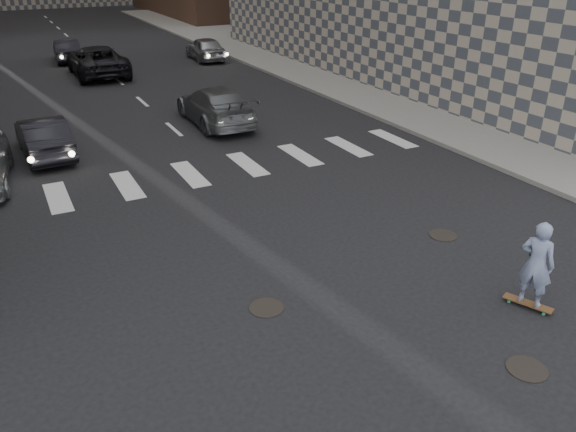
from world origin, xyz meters
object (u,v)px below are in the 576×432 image
object	(u,v)px
traffic_car_b	(215,105)
traffic_car_c	(97,61)
traffic_car_a	(44,137)
traffic_car_e	(67,50)
skateboarder	(537,264)
traffic_car_d	(205,48)

from	to	relation	value
traffic_car_b	traffic_car_c	xyz separation A→B (m)	(-2.46, 12.00, 0.07)
traffic_car_a	traffic_car_e	xyz separation A→B (m)	(3.28, 18.42, -0.00)
skateboarder	traffic_car_a	distance (m)	16.07
traffic_car_b	traffic_car_d	bearing A→B (deg)	-106.75
traffic_car_a	traffic_car_c	bearing A→B (deg)	-110.87
skateboarder	traffic_car_e	size ratio (longest dim) A/B	0.46
skateboarder	traffic_car_d	world-z (taller)	skateboarder
traffic_car_b	traffic_car_d	world-z (taller)	traffic_car_b
skateboarder	traffic_car_c	world-z (taller)	skateboarder
skateboarder	traffic_car_a	xyz separation A→B (m)	(-7.54, 14.18, -0.32)
traffic_car_c	traffic_car_e	xyz separation A→B (m)	(-0.90, 5.42, -0.15)
skateboarder	traffic_car_c	bearing A→B (deg)	72.88
traffic_car_a	traffic_car_b	size ratio (longest dim) A/B	0.80
traffic_car_a	traffic_car_b	distance (m)	6.72
skateboarder	traffic_car_b	bearing A→B (deg)	69.22
traffic_car_a	traffic_car_b	bearing A→B (deg)	-174.49
traffic_car_a	traffic_car_d	bearing A→B (deg)	-130.11
skateboarder	traffic_car_e	distance (m)	32.88
traffic_car_a	traffic_car_d	size ratio (longest dim) A/B	0.97
traffic_car_c	traffic_car_a	bearing A→B (deg)	72.34
traffic_car_d	skateboarder	bearing A→B (deg)	85.84
skateboarder	traffic_car_a	size ratio (longest dim) A/B	0.46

